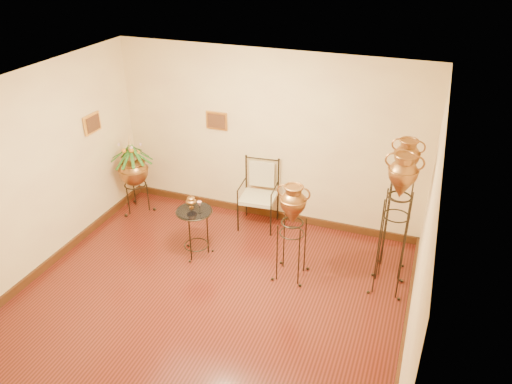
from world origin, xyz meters
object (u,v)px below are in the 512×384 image
(amphora_mid, at_px, (395,224))
(amphora_tall, at_px, (399,208))
(planter_urn, at_px, (133,168))
(side_table, at_px, (196,231))
(armchair, at_px, (258,195))

(amphora_mid, bearing_deg, amphora_tall, 90.00)
(amphora_tall, height_order, planter_urn, amphora_tall)
(amphora_mid, xyz_separation_m, side_table, (-2.77, -0.17, -0.63))
(amphora_tall, height_order, amphora_mid, amphora_tall)
(planter_urn, relative_size, armchair, 1.28)
(amphora_tall, xyz_separation_m, planter_urn, (-4.30, 0.26, -0.25))
(amphora_tall, bearing_deg, side_table, -168.58)
(planter_urn, bearing_deg, side_table, -28.19)
(amphora_mid, bearing_deg, side_table, -176.53)
(side_table, bearing_deg, amphora_mid, 3.47)
(armchair, relative_size, side_table, 1.17)
(amphora_tall, bearing_deg, amphora_mid, -90.00)
(armchair, xyz_separation_m, side_table, (-0.59, -1.07, -0.16))
(amphora_tall, bearing_deg, armchair, 166.77)
(amphora_tall, relative_size, armchair, 1.85)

